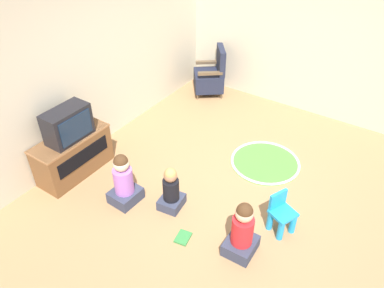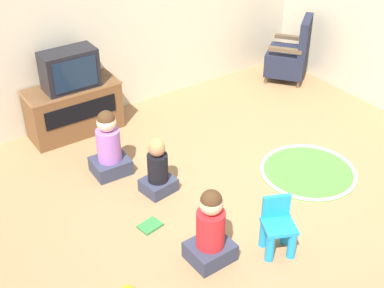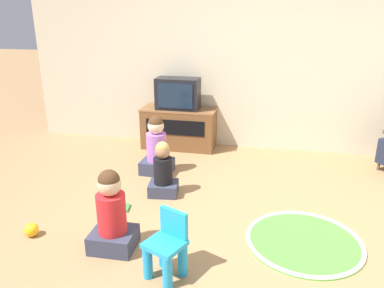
# 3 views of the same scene
# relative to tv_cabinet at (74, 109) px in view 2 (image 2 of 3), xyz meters

# --- Properties ---
(ground_plane) EXTENTS (30.00, 30.00, 0.00)m
(ground_plane) POSITION_rel_tv_cabinet_xyz_m (0.72, -2.11, -0.30)
(ground_plane) COLOR #9E754C
(wall_back) EXTENTS (5.75, 0.12, 2.57)m
(wall_back) POSITION_rel_tv_cabinet_xyz_m (0.60, 0.30, 0.98)
(wall_back) COLOR beige
(wall_back) RESTS_ON ground_plane
(tv_cabinet) EXTENTS (1.05, 0.44, 0.58)m
(tv_cabinet) POSITION_rel_tv_cabinet_xyz_m (0.00, 0.00, 0.00)
(tv_cabinet) COLOR brown
(tv_cabinet) RESTS_ON ground_plane
(television) EXTENTS (0.59, 0.32, 0.43)m
(television) POSITION_rel_tv_cabinet_xyz_m (-0.00, -0.04, 0.49)
(television) COLOR black
(television) RESTS_ON tv_cabinet
(black_armchair) EXTENTS (0.73, 0.73, 0.88)m
(black_armchair) POSITION_rel_tv_cabinet_xyz_m (2.97, -0.34, 0.04)
(black_armchair) COLOR brown
(black_armchair) RESTS_ON ground_plane
(yellow_kid_chair) EXTENTS (0.34, 0.33, 0.51)m
(yellow_kid_chair) POSITION_rel_tv_cabinet_xyz_m (0.61, -2.74, -0.08)
(yellow_kid_chair) COLOR #1E99DB
(yellow_kid_chair) RESTS_ON ground_plane
(play_mat) EXTENTS (0.99, 0.99, 0.04)m
(play_mat) POSITION_rel_tv_cabinet_xyz_m (1.64, -2.09, -0.29)
(play_mat) COLOR green
(play_mat) RESTS_ON ground_plane
(child_watching_left) EXTENTS (0.38, 0.33, 0.72)m
(child_watching_left) POSITION_rel_tv_cabinet_xyz_m (-0.04, -0.94, 0.01)
(child_watching_left) COLOR #33384C
(child_watching_left) RESTS_ON ground_plane
(child_watching_center) EXTENTS (0.34, 0.31, 0.60)m
(child_watching_center) POSITION_rel_tv_cabinet_xyz_m (0.21, -1.48, -0.04)
(child_watching_center) COLOR #33384C
(child_watching_center) RESTS_ON ground_plane
(child_watching_right) EXTENTS (0.37, 0.33, 0.71)m
(child_watching_right) POSITION_rel_tv_cabinet_xyz_m (0.08, -2.51, 0.00)
(child_watching_right) COLOR #33384C
(child_watching_right) RESTS_ON ground_plane
(book) EXTENTS (0.22, 0.18, 0.02)m
(book) POSITION_rel_tv_cabinet_xyz_m (-0.13, -1.89, -0.29)
(book) COLOR #337F3D
(book) RESTS_ON ground_plane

